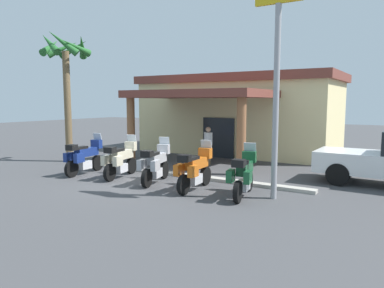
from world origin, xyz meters
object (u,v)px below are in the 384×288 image
(motel_building, at_px, (238,113))
(roadside_sign, at_px, (278,45))
(motorcycle_silver, at_px, (155,164))
(motorcycle_orange, at_px, (195,169))
(motorcycle_cream, at_px, (121,160))
(palm_tree_roadside, at_px, (66,64))
(motorcycle_green, at_px, (244,175))
(motorcycle_blue, at_px, (84,157))
(pedestrian, at_px, (208,143))

(motel_building, relative_size, roadside_sign, 1.64)
(motorcycle_silver, distance_m, motorcycle_orange, 1.75)
(motorcycle_cream, bearing_deg, palm_tree_roadside, 61.85)
(motorcycle_cream, bearing_deg, motorcycle_orange, -103.82)
(motorcycle_silver, height_order, roadside_sign, roadside_sign)
(motorcycle_green, bearing_deg, motorcycle_blue, 80.15)
(motel_building, height_order, motorcycle_orange, motel_building)
(motorcycle_silver, relative_size, motorcycle_orange, 0.98)
(motorcycle_cream, xyz_separation_m, palm_tree_roadside, (-4.77, 1.52, 4.03))
(motorcycle_cream, distance_m, motorcycle_green, 5.24)
(motorcycle_green, xyz_separation_m, pedestrian, (-3.77, 4.52, 0.33))
(motorcycle_green, relative_size, roadside_sign, 0.32)
(motel_building, height_order, pedestrian, motel_building)
(motorcycle_cream, xyz_separation_m, motorcycle_green, (5.24, -0.16, 0.00))
(motorcycle_green, bearing_deg, palm_tree_roadside, 69.91)
(motorcycle_cream, bearing_deg, pedestrian, -29.15)
(motorcycle_cream, xyz_separation_m, pedestrian, (1.47, 4.37, 0.33))
(motorcycle_green, bearing_deg, motel_building, 14.99)
(motorcycle_blue, xyz_separation_m, motorcycle_cream, (1.75, 0.25, 0.00))
(palm_tree_roadside, bearing_deg, motorcycle_cream, -17.64)
(motel_building, distance_m, motorcycle_blue, 9.69)
(motorcycle_blue, relative_size, motorcycle_green, 1.01)
(motorcycle_cream, height_order, roadside_sign, roadside_sign)
(pedestrian, bearing_deg, motorcycle_green, -122.43)
(motorcycle_cream, distance_m, motorcycle_orange, 3.50)
(motorcycle_cream, bearing_deg, motorcycle_green, -102.25)
(palm_tree_roadside, bearing_deg, motorcycle_green, -9.50)
(motel_building, distance_m, motorcycle_cream, 9.12)
(motel_building, bearing_deg, motorcycle_blue, -106.22)
(pedestrian, xyz_separation_m, palm_tree_roadside, (-6.24, -2.85, 3.70))
(motorcycle_silver, bearing_deg, motorcycle_blue, 79.42)
(motorcycle_blue, xyz_separation_m, roadside_sign, (7.86, 0.39, 3.88))
(motorcycle_silver, distance_m, motorcycle_green, 3.50)
(motorcycle_blue, height_order, pedestrian, pedestrian)
(roadside_sign, bearing_deg, motorcycle_blue, -177.19)
(motorcycle_blue, distance_m, pedestrian, 5.64)
(roadside_sign, bearing_deg, motel_building, 120.67)
(motorcycle_green, distance_m, palm_tree_roadside, 10.92)
(motel_building, xyz_separation_m, motorcycle_blue, (-2.63, -9.19, -1.57))
(motorcycle_blue, bearing_deg, motorcycle_orange, -96.70)
(motorcycle_orange, bearing_deg, pedestrian, 20.79)
(palm_tree_roadside, bearing_deg, motel_building, 52.70)
(roadside_sign, bearing_deg, motorcycle_cream, -178.73)
(motel_building, xyz_separation_m, roadside_sign, (5.22, -8.80, 2.31))
(motorcycle_silver, xyz_separation_m, palm_tree_roadside, (-6.52, 1.58, 4.03))
(motorcycle_orange, bearing_deg, motorcycle_blue, 87.43)
(motorcycle_orange, bearing_deg, palm_tree_roadside, 75.16)
(motorcycle_green, bearing_deg, pedestrian, 29.22)
(motel_building, height_order, roadside_sign, roadside_sign)
(motorcycle_cream, distance_m, palm_tree_roadside, 6.43)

